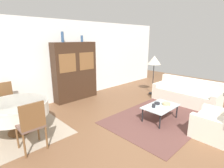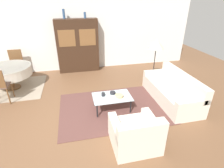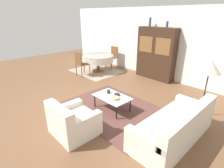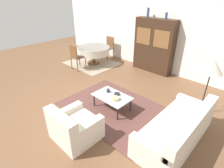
{
  "view_description": "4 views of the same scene",
  "coord_description": "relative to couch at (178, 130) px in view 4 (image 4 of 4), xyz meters",
  "views": [
    {
      "loc": [
        -2.86,
        -1.77,
        2.12
      ],
      "look_at": [
        0.2,
        1.4,
        0.95
      ],
      "focal_mm": 28.0,
      "sensor_mm": 36.0,
      "label": 1
    },
    {
      "loc": [
        0.16,
        -3.35,
        2.67
      ],
      "look_at": [
        1.01,
        0.41,
        0.75
      ],
      "focal_mm": 28.0,
      "sensor_mm": 36.0,
      "label": 2
    },
    {
      "loc": [
        4.04,
        -2.47,
        2.44
      ],
      "look_at": [
        1.01,
        0.41,
        0.75
      ],
      "focal_mm": 28.0,
      "sensor_mm": 36.0,
      "label": 3
    },
    {
      "loc": [
        3.69,
        -2.4,
        2.8
      ],
      "look_at": [
        1.01,
        0.41,
        0.75
      ],
      "focal_mm": 28.0,
      "sensor_mm": 36.0,
      "label": 4
    }
  ],
  "objects": [
    {
      "name": "ground_plane",
      "position": [
        -2.78,
        -0.5,
        -0.29
      ],
      "size": [
        14.0,
        14.0,
        0.0
      ],
      "primitive_type": "plane",
      "color": "brown"
    },
    {
      "name": "wall_back",
      "position": [
        -2.78,
        3.13,
        1.06
      ],
      "size": [
        10.0,
        0.06,
        2.7
      ],
      "color": "white",
      "rests_on": "ground_plane"
    },
    {
      "name": "area_rug",
      "position": [
        -1.73,
        -0.04,
        -0.28
      ],
      "size": [
        2.8,
        2.02,
        0.01
      ],
      "color": "brown",
      "rests_on": "ground_plane"
    },
    {
      "name": "dining_rug",
      "position": [
        -4.75,
        1.75,
        -0.28
      ],
      "size": [
        2.09,
        1.75,
        0.01
      ],
      "color": "gray",
      "rests_on": "ground_plane"
    },
    {
      "name": "couch",
      "position": [
        0.0,
        0.0,
        0.0
      ],
      "size": [
        0.85,
        2.05,
        0.79
      ],
      "rotation": [
        0.0,
        0.0,
        1.57
      ],
      "color": "silver",
      "rests_on": "ground_plane"
    },
    {
      "name": "armchair",
      "position": [
        -1.61,
        -1.42,
        0.0
      ],
      "size": [
        0.89,
        0.84,
        0.77
      ],
      "color": "silver",
      "rests_on": "ground_plane"
    },
    {
      "name": "coffee_table",
      "position": [
        -1.77,
        -0.09,
        0.07
      ],
      "size": [
        0.98,
        0.63,
        0.38
      ],
      "color": "black",
      "rests_on": "area_rug"
    },
    {
      "name": "display_cabinet",
      "position": [
        -2.44,
        2.89,
        0.7
      ],
      "size": [
        1.55,
        0.39,
        1.98
      ],
      "color": "#382316",
      "rests_on": "ground_plane"
    },
    {
      "name": "dining_table",
      "position": [
        -4.67,
        1.8,
        0.31
      ],
      "size": [
        1.37,
        1.37,
        0.73
      ],
      "color": "brown",
      "rests_on": "dining_rug"
    },
    {
      "name": "dining_chair_near",
      "position": [
        -4.67,
        0.89,
        0.29
      ],
      "size": [
        0.44,
        0.44,
        1.0
      ],
      "color": "brown",
      "rests_on": "dining_rug"
    },
    {
      "name": "dining_chair_far",
      "position": [
        -4.67,
        2.71,
        0.29
      ],
      "size": [
        0.44,
        0.44,
        1.0
      ],
      "rotation": [
        0.0,
        0.0,
        3.14
      ],
      "color": "brown",
      "rests_on": "dining_rug"
    },
    {
      "name": "floor_lamp",
      "position": [
        0.02,
        1.32,
        0.99
      ],
      "size": [
        0.5,
        0.5,
        1.48
      ],
      "color": "black",
      "rests_on": "ground_plane"
    },
    {
      "name": "cup",
      "position": [
        -1.99,
        -0.02,
        0.15
      ],
      "size": [
        0.09,
        0.09,
        0.09
      ],
      "color": "#232328",
      "rests_on": "coffee_table"
    },
    {
      "name": "bowl",
      "position": [
        -1.6,
        -0.15,
        0.14
      ],
      "size": [
        0.21,
        0.21,
        0.06
      ],
      "color": "tan",
      "rests_on": "coffee_table"
    },
    {
      "name": "bowl_small",
      "position": [
        -1.72,
        0.05,
        0.13
      ],
      "size": [
        0.15,
        0.15,
        0.05
      ],
      "color": "#232328",
      "rests_on": "coffee_table"
    },
    {
      "name": "vase_tall",
      "position": [
        -2.82,
        2.89,
        1.86
      ],
      "size": [
        0.09,
        0.09,
        0.32
      ],
      "color": "#33517A",
      "rests_on": "display_cabinet"
    },
    {
      "name": "vase_short",
      "position": [
        -2.09,
        2.89,
        1.8
      ],
      "size": [
        0.08,
        0.08,
        0.21
      ],
      "color": "#33517A",
      "rests_on": "display_cabinet"
    }
  ]
}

